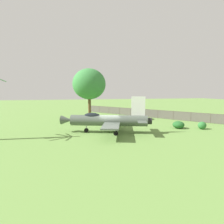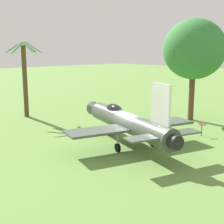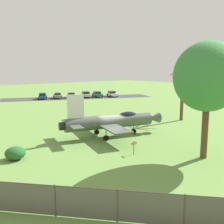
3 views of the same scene
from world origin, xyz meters
name	(u,v)px [view 3 (image 3 of 3)]	position (x,y,z in m)	size (l,w,h in m)	color
ground_plane	(110,137)	(0.00, 0.00, 0.00)	(200.00, 200.00, 0.00)	#668E42
parking_strip	(79,98)	(19.80, 35.42, 0.00)	(38.29, 8.00, 0.00)	#38383D
display_jet	(112,121)	(0.31, -0.10, 1.73)	(11.93, 9.78, 4.91)	#4C564C
shade_tree	(208,77)	(1.43, -10.68, 6.90)	(6.19, 5.35, 9.81)	brown
palm_tree	(182,93)	(14.24, 0.29, 4.00)	(4.14, 3.69, 7.73)	brown
perimeter_fence	(55,200)	(-12.69, -10.43, 0.92)	(24.88, 29.92, 1.74)	#4C4238
shrub_near_fence	(15,153)	(-10.88, -0.44, 0.55)	(1.71, 1.69, 1.10)	#235B26
info_plaque	(134,145)	(-2.44, -6.11, 0.85)	(0.60, 0.71, 1.14)	#333333
parked_car_white	(112,94)	(28.21, 31.74, 0.76)	(3.46, 4.96, 1.47)	silver
parked_car_green	(97,94)	(24.47, 33.41, 0.77)	(3.28, 4.65, 1.48)	#1E6B3D
parked_car_silver	(86,94)	(21.67, 34.68, 0.78)	(3.18, 4.60, 1.53)	#B2B5BA
parked_car_yellow	(71,95)	(18.12, 36.27, 0.71)	(3.57, 4.61, 1.34)	gold
parked_car_gray	(58,95)	(14.94, 37.71, 0.73)	(3.64, 4.88, 1.39)	slate
parked_car_blue	(43,96)	(11.50, 39.05, 0.78)	(3.90, 5.11, 1.52)	#23429E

